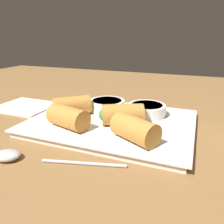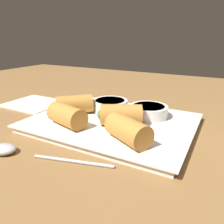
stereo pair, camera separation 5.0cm
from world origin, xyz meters
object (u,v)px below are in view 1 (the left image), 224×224
at_px(dipping_bowl_far, 147,109).
at_px(spoon, 17,156).
at_px(dipping_bowl_near, 107,105).
at_px(napkin, 26,107).
at_px(serving_plate, 112,123).

xyz_separation_m(dipping_bowl_far, spoon, (-0.15, -0.24, -0.02)).
xyz_separation_m(dipping_bowl_near, spoon, (-0.05, -0.23, -0.02)).
relative_size(dipping_bowl_far, napkin, 0.58).
bearing_deg(dipping_bowl_near, napkin, -174.87).
height_order(spoon, napkin, spoon).
bearing_deg(spoon, dipping_bowl_near, 77.15).
xyz_separation_m(serving_plate, dipping_bowl_near, (-0.03, 0.05, 0.02)).
bearing_deg(dipping_bowl_far, napkin, -176.19).
bearing_deg(dipping_bowl_far, dipping_bowl_near, -179.39).
distance_m(dipping_bowl_far, napkin, 0.33).
height_order(serving_plate, dipping_bowl_near, dipping_bowl_near).
height_order(serving_plate, napkin, serving_plate).
bearing_deg(dipping_bowl_near, dipping_bowl_far, 0.61).
distance_m(dipping_bowl_far, spoon, 0.28).
height_order(serving_plate, spoon, same).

